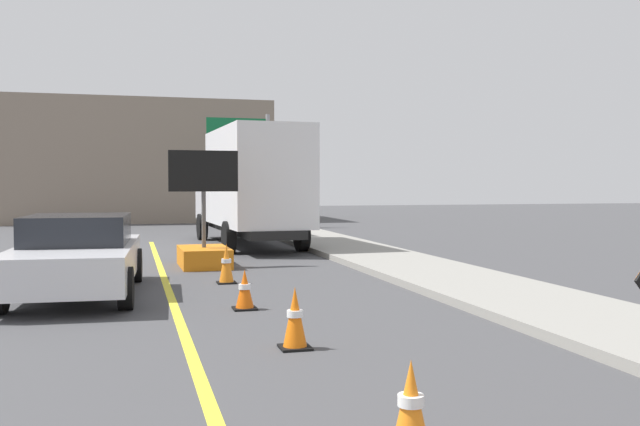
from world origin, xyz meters
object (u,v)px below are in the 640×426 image
(arrow_board_trailer, at_px, (204,246))
(traffic_cone_far_lane, at_px, (245,290))
(highway_guide_sign, at_px, (250,150))
(traffic_cone_mid_lane, at_px, (295,318))
(traffic_cone_near_sign, at_px, (411,408))
(traffic_cone_curbside, at_px, (226,264))
(box_truck, at_px, (250,185))
(pickup_car, at_px, (77,255))

(arrow_board_trailer, bearing_deg, traffic_cone_far_lane, -89.61)
(highway_guide_sign, xyz_separation_m, traffic_cone_mid_lane, (-3.25, -22.52, -3.07))
(highway_guide_sign, height_order, traffic_cone_far_lane, highway_guide_sign)
(highway_guide_sign, xyz_separation_m, traffic_cone_far_lane, (-3.42, -19.83, -3.12))
(traffic_cone_near_sign, relative_size, traffic_cone_far_lane, 1.11)
(traffic_cone_mid_lane, xyz_separation_m, traffic_cone_far_lane, (-0.16, 2.69, -0.06))
(traffic_cone_near_sign, relative_size, traffic_cone_curbside, 0.88)
(highway_guide_sign, bearing_deg, traffic_cone_far_lane, -99.78)
(box_truck, xyz_separation_m, traffic_cone_far_lane, (-1.89, -10.77, -1.60))
(arrow_board_trailer, bearing_deg, pickup_car, -124.78)
(highway_guide_sign, distance_m, traffic_cone_curbside, 17.53)
(traffic_cone_curbside, bearing_deg, highway_guide_sign, 78.93)
(box_truck, bearing_deg, traffic_cone_mid_lane, -97.33)
(highway_guide_sign, distance_m, traffic_cone_near_sign, 26.22)
(arrow_board_trailer, distance_m, traffic_cone_far_lane, 5.76)
(traffic_cone_mid_lane, relative_size, traffic_cone_far_lane, 1.18)
(arrow_board_trailer, height_order, traffic_cone_curbside, arrow_board_trailer)
(arrow_board_trailer, relative_size, pickup_car, 0.56)
(box_truck, relative_size, traffic_cone_near_sign, 11.54)
(highway_guide_sign, relative_size, traffic_cone_curbside, 6.48)
(traffic_cone_near_sign, bearing_deg, box_truck, 84.34)
(highway_guide_sign, height_order, traffic_cone_near_sign, highway_guide_sign)
(traffic_cone_near_sign, distance_m, traffic_cone_mid_lane, 3.32)
(highway_guide_sign, xyz_separation_m, traffic_cone_near_sign, (-3.19, -25.84, -3.09))
(traffic_cone_near_sign, xyz_separation_m, traffic_cone_curbside, (-0.13, 8.90, 0.04))
(traffic_cone_near_sign, xyz_separation_m, traffic_cone_far_lane, (-0.23, 6.01, -0.03))
(pickup_car, relative_size, traffic_cone_near_sign, 7.03)
(traffic_cone_far_lane, bearing_deg, traffic_cone_near_sign, -87.81)
(pickup_car, xyz_separation_m, traffic_cone_near_sign, (2.80, -8.12, -0.36))
(box_truck, xyz_separation_m, traffic_cone_curbside, (-1.79, -7.88, -1.52))
(arrow_board_trailer, bearing_deg, box_truck, 68.92)
(arrow_board_trailer, distance_m, traffic_cone_curbside, 2.88)
(pickup_car, relative_size, traffic_cone_mid_lane, 6.60)
(traffic_cone_far_lane, bearing_deg, arrow_board_trailer, 90.39)
(arrow_board_trailer, height_order, traffic_cone_near_sign, arrow_board_trailer)
(traffic_cone_curbside, bearing_deg, box_truck, 77.20)
(arrow_board_trailer, relative_size, traffic_cone_near_sign, 3.96)
(box_truck, height_order, traffic_cone_near_sign, box_truck)
(traffic_cone_far_lane, distance_m, traffic_cone_curbside, 2.89)
(highway_guide_sign, bearing_deg, pickup_car, -108.68)
(arrow_board_trailer, relative_size, highway_guide_sign, 0.54)
(pickup_car, xyz_separation_m, highway_guide_sign, (5.99, 17.72, 2.73))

